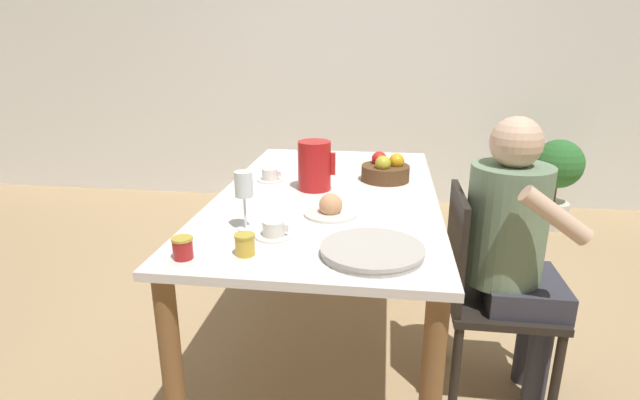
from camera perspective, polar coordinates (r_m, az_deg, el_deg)
ground_plane at (r=2.55m, az=0.81°, el=-16.00°), size 20.00×20.00×0.00m
wall_back at (r=4.45m, az=4.68°, el=16.39°), size 10.00×0.06×2.60m
dining_table at (r=2.24m, az=0.88°, el=-1.70°), size 0.95×1.72×0.77m
chair_person_side at (r=2.14m, az=18.24°, el=-9.74°), size 0.42×0.42×0.87m
person_seated at (r=2.06m, az=21.24°, el=-4.40°), size 0.39×0.41×1.16m
red_pitcher at (r=2.23m, az=-0.64°, el=3.98°), size 0.17×0.15×0.22m
wine_glass_water at (r=1.76m, az=-8.70°, el=1.49°), size 0.06×0.06×0.21m
teacup_near_person at (r=1.73m, az=-5.32°, el=-3.47°), size 0.13×0.13×0.06m
teacup_across at (r=2.41m, az=-5.72°, el=2.78°), size 0.13×0.13×0.06m
serving_tray at (r=1.59m, az=5.99°, el=-5.81°), size 0.33×0.33×0.03m
bread_plate at (r=1.92m, az=1.23°, el=-0.99°), size 0.21×0.21×0.09m
jam_jar_amber at (r=1.61m, az=-15.43°, el=-5.20°), size 0.07×0.07×0.07m
jam_jar_red at (r=1.59m, az=-8.58°, el=-4.94°), size 0.07×0.07×0.07m
fruit_bowl at (r=2.41m, az=7.50°, el=3.39°), size 0.23×0.23×0.13m
potted_plant at (r=4.23m, az=25.44°, el=2.68°), size 0.37×0.37×0.70m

